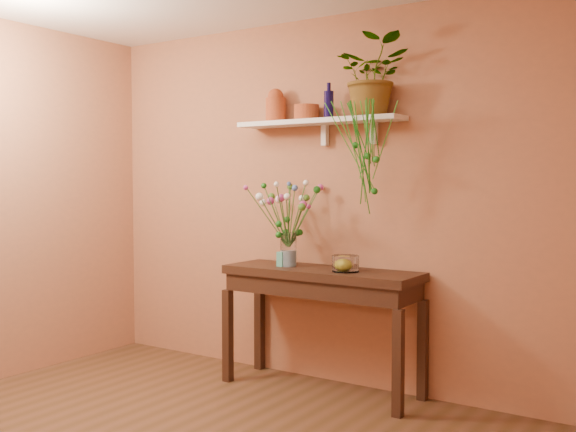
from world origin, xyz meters
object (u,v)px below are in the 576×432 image
(blue_bottle, at_px, (329,104))
(bouquet, at_px, (288,205))
(terracotta_jug, at_px, (276,106))
(glass_bowl, at_px, (345,264))
(glass_vase, at_px, (288,252))
(spider_plant, at_px, (374,77))
(sideboard, at_px, (321,286))

(blue_bottle, relative_size, bouquet, 0.53)
(terracotta_jug, bearing_deg, glass_bowl, -15.02)
(blue_bottle, relative_size, glass_vase, 1.05)
(bouquet, bearing_deg, terracotta_jug, 143.51)
(terracotta_jug, relative_size, glass_bowl, 1.36)
(spider_plant, bearing_deg, glass_vase, -167.50)
(glass_vase, bearing_deg, blue_bottle, 30.62)
(spider_plant, height_order, bouquet, spider_plant)
(terracotta_jug, height_order, glass_bowl, terracotta_jug)
(terracotta_jug, distance_m, blue_bottle, 0.48)
(spider_plant, bearing_deg, glass_bowl, -127.34)
(terracotta_jug, height_order, blue_bottle, blue_bottle)
(glass_vase, distance_m, bouquet, 0.34)
(sideboard, bearing_deg, spider_plant, 19.37)
(terracotta_jug, relative_size, spider_plant, 0.47)
(glass_vase, relative_size, glass_bowl, 1.31)
(glass_bowl, bearing_deg, terracotta_jug, 164.98)
(sideboard, height_order, spider_plant, spider_plant)
(terracotta_jug, xyz_separation_m, spider_plant, (0.84, -0.03, 0.15))
(sideboard, distance_m, blue_bottle, 1.30)
(sideboard, height_order, blue_bottle, blue_bottle)
(sideboard, xyz_separation_m, glass_bowl, (0.22, -0.04, 0.18))
(sideboard, height_order, glass_bowl, glass_bowl)
(terracotta_jug, bearing_deg, sideboard, -16.76)
(sideboard, relative_size, bouquet, 2.94)
(glass_vase, bearing_deg, spider_plant, 12.50)
(spider_plant, xyz_separation_m, bouquet, (-0.62, -0.13, -0.89))
(terracotta_jug, height_order, spider_plant, spider_plant)
(blue_bottle, distance_m, bouquet, 0.78)
(terracotta_jug, relative_size, bouquet, 0.52)
(spider_plant, bearing_deg, terracotta_jug, 178.07)
(glass_vase, xyz_separation_m, bouquet, (-0.01, 0.01, 0.34))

